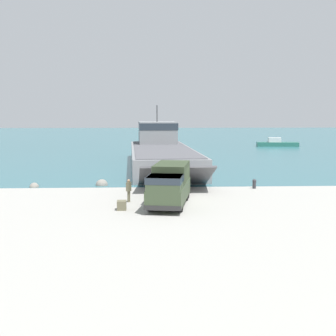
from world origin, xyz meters
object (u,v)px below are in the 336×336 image
mooring_bollard (254,183)px  military_truck (170,184)px  cargo_crate (122,205)px  soldier_on_ramp (129,189)px  moored_boat_a (277,143)px  landing_craft (161,150)px

mooring_bollard → military_truck: bearing=-138.3°
military_truck → cargo_crate: (-3.42, -1.70, -1.21)m
military_truck → mooring_bollard: size_ratio=9.45×
military_truck → soldier_on_ramp: (-3.03, 1.13, -0.52)m
mooring_bollard → cargo_crate: (-11.35, -8.77, -0.14)m
moored_boat_a → military_truck: bearing=-15.4°
soldier_on_ramp → mooring_bollard: soldier_on_ramp is taller
landing_craft → cargo_crate: size_ratio=46.24×
soldier_on_ramp → mooring_bollard: bearing=53.4°
military_truck → soldier_on_ramp: military_truck is taller
soldier_on_ramp → cargo_crate: bearing=-72.8°
landing_craft → moored_boat_a: (24.94, 33.76, -1.34)m
landing_craft → soldier_on_ramp: size_ratio=20.40×
soldier_on_ramp → mooring_bollard: (10.96, 5.93, -0.55)m
soldier_on_ramp → cargo_crate: 2.95m
landing_craft → moored_boat_a: bearing=51.6°
military_truck → cargo_crate: bearing=-53.5°
military_truck → cargo_crate: military_truck is taller
military_truck → moored_boat_a: 65.69m
moored_boat_a → cargo_crate: moored_boat_a is taller
military_truck → moored_boat_a: size_ratio=0.94×
moored_boat_a → cargo_crate: (-28.56, -62.38, -0.27)m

